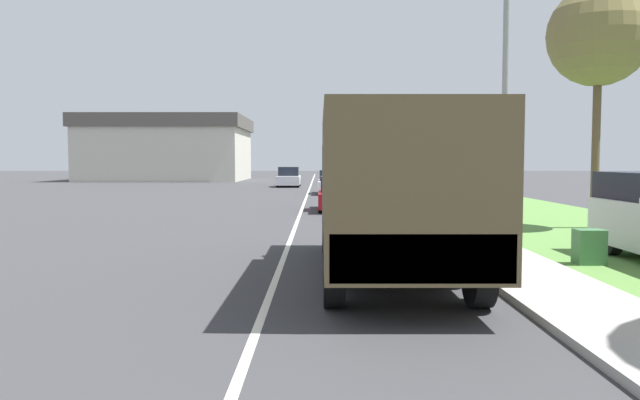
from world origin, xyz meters
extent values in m
plane|color=#38383A|center=(0.00, 40.00, 0.00)|extent=(180.00, 180.00, 0.00)
cube|color=silver|center=(0.00, 40.00, 0.00)|extent=(0.12, 120.00, 0.00)
cube|color=#9E9B93|center=(4.50, 40.00, 0.06)|extent=(1.80, 120.00, 0.12)
cube|color=#56843D|center=(8.90, 40.00, 0.01)|extent=(7.00, 120.00, 0.02)
cube|color=#474C38|center=(2.02, 16.68, 1.51)|extent=(2.37, 2.21, 1.88)
cube|color=brown|center=(2.02, 12.74, 1.73)|extent=(2.37, 5.68, 2.31)
cube|color=#474C38|center=(2.02, 9.95, 0.92)|extent=(2.25, 0.10, 0.60)
cube|color=red|center=(1.13, 9.93, 1.12)|extent=(0.12, 0.06, 0.12)
cube|color=red|center=(2.91, 9.93, 1.12)|extent=(0.12, 0.06, 0.12)
cylinder|color=black|center=(0.99, 16.57, 0.54)|extent=(0.30, 1.09, 1.09)
cylinder|color=black|center=(3.06, 16.57, 0.54)|extent=(0.30, 1.09, 1.09)
cylinder|color=black|center=(0.99, 11.32, 0.54)|extent=(0.30, 1.09, 1.09)
cylinder|color=black|center=(3.06, 11.32, 0.54)|extent=(0.30, 1.09, 1.09)
cylinder|color=black|center=(0.99, 13.02, 0.54)|extent=(0.30, 1.09, 1.09)
cylinder|color=black|center=(3.06, 13.02, 0.54)|extent=(0.30, 1.09, 1.09)
cube|color=maroon|center=(1.59, 28.70, 0.48)|extent=(1.74, 4.32, 0.61)
cube|color=black|center=(1.59, 28.79, 1.11)|extent=(1.53, 1.94, 0.64)
cylinder|color=black|center=(0.82, 30.08, 0.32)|extent=(0.20, 0.64, 0.64)
cylinder|color=black|center=(2.36, 30.08, 0.32)|extent=(0.20, 0.64, 0.64)
cylinder|color=black|center=(0.82, 27.32, 0.32)|extent=(0.20, 0.64, 0.64)
cylinder|color=black|center=(2.36, 27.32, 0.32)|extent=(0.20, 0.64, 0.64)
cube|color=silver|center=(1.55, 41.86, 0.50)|extent=(1.78, 4.85, 0.65)
cube|color=black|center=(1.55, 41.96, 1.16)|extent=(1.57, 2.18, 0.67)
cylinder|color=black|center=(0.76, 43.41, 0.32)|extent=(0.20, 0.64, 0.64)
cylinder|color=black|center=(2.34, 43.41, 0.32)|extent=(0.20, 0.64, 0.64)
cylinder|color=black|center=(0.76, 40.31, 0.32)|extent=(0.20, 0.64, 0.64)
cylinder|color=black|center=(2.34, 40.31, 0.32)|extent=(0.20, 0.64, 0.64)
cube|color=silver|center=(-1.73, 52.52, 0.53)|extent=(1.81, 4.39, 0.70)
cube|color=black|center=(-1.73, 52.61, 1.23)|extent=(1.59, 1.98, 0.72)
cylinder|color=black|center=(-2.53, 53.92, 0.32)|extent=(0.20, 0.64, 0.64)
cylinder|color=black|center=(-0.92, 53.92, 0.32)|extent=(0.20, 0.64, 0.64)
cylinder|color=black|center=(-2.53, 51.12, 0.32)|extent=(0.20, 0.64, 0.64)
cylinder|color=black|center=(-0.92, 51.12, 0.32)|extent=(0.20, 0.64, 0.64)
cylinder|color=black|center=(7.21, 16.14, 0.40)|extent=(0.24, 0.76, 0.76)
cylinder|color=gray|center=(4.75, 15.93, 3.62)|extent=(0.14, 0.14, 7.00)
cylinder|color=brown|center=(9.27, 21.71, 2.54)|extent=(0.25, 0.25, 5.04)
sphere|color=olive|center=(9.27, 21.71, 5.91)|extent=(3.09, 3.09, 3.09)
cube|color=#3D7042|center=(6.20, 14.92, 0.37)|extent=(0.55, 0.45, 0.70)
cube|color=beige|center=(-15.48, 69.67, 2.69)|extent=(16.10, 13.89, 5.38)
cube|color=#514C47|center=(-15.48, 69.67, 6.06)|extent=(16.74, 14.44, 1.35)
camera|label=1|loc=(0.79, 2.49, 2.10)|focal=35.00mm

